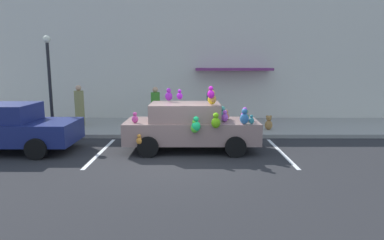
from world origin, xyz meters
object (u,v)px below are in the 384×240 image
(teddy_bear_on_sidewalk, at_px, (269,123))
(pedestrian_walking_past, at_px, (211,110))
(parked_sedan_behind, at_px, (3,127))
(pedestrian_near_shopfront, at_px, (156,109))
(street_lamp_post, at_px, (49,74))
(plush_covered_car, at_px, (191,126))
(pedestrian_by_lamp, at_px, (80,107))

(teddy_bear_on_sidewalk, bearing_deg, pedestrian_walking_past, -175.67)
(parked_sedan_behind, bearing_deg, pedestrian_near_shopfront, 37.01)
(teddy_bear_on_sidewalk, relative_size, pedestrian_near_shopfront, 0.35)
(parked_sedan_behind, xyz_separation_m, pedestrian_near_shopfront, (4.51, 3.40, 0.14))
(street_lamp_post, bearing_deg, teddy_bear_on_sidewalk, 3.06)
(plush_covered_car, bearing_deg, pedestrian_by_lamp, 143.03)
(pedestrian_walking_past, xyz_separation_m, pedestrian_by_lamp, (-5.59, 1.11, -0.02))
(parked_sedan_behind, distance_m, teddy_bear_on_sidewalk, 9.59)
(plush_covered_car, xyz_separation_m, teddy_bear_on_sidewalk, (3.16, 2.69, -0.38))
(plush_covered_car, bearing_deg, parked_sedan_behind, -178.61)
(teddy_bear_on_sidewalk, relative_size, pedestrian_walking_past, 0.34)
(street_lamp_post, xyz_separation_m, pedestrian_near_shopfront, (3.93, 1.02, -1.49))
(pedestrian_by_lamp, bearing_deg, teddy_bear_on_sidewalk, -6.65)
(teddy_bear_on_sidewalk, height_order, pedestrian_walking_past, pedestrian_walking_past)
(pedestrian_near_shopfront, distance_m, pedestrian_walking_past, 2.38)
(parked_sedan_behind, distance_m, pedestrian_walking_past, 7.28)
(pedestrian_near_shopfront, bearing_deg, pedestrian_walking_past, -18.07)
(pedestrian_near_shopfront, distance_m, pedestrian_by_lamp, 3.34)
(parked_sedan_behind, relative_size, pedestrian_near_shopfront, 2.63)
(pedestrian_near_shopfront, bearing_deg, plush_covered_car, -65.39)
(street_lamp_post, relative_size, pedestrian_by_lamp, 2.11)
(plush_covered_car, relative_size, pedestrian_walking_past, 2.44)
(teddy_bear_on_sidewalk, distance_m, pedestrian_walking_past, 2.45)
(pedestrian_near_shopfront, relative_size, pedestrian_by_lamp, 0.97)
(pedestrian_near_shopfront, relative_size, pedestrian_walking_past, 0.98)
(plush_covered_car, bearing_deg, teddy_bear_on_sidewalk, 40.45)
(pedestrian_by_lamp, bearing_deg, street_lamp_post, -113.65)
(plush_covered_car, height_order, parked_sedan_behind, plush_covered_car)
(parked_sedan_behind, relative_size, pedestrian_walking_past, 2.57)
(plush_covered_car, relative_size, pedestrian_by_lamp, 2.42)
(pedestrian_near_shopfront, bearing_deg, parked_sedan_behind, -142.99)
(pedestrian_by_lamp, bearing_deg, pedestrian_walking_past, -11.24)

